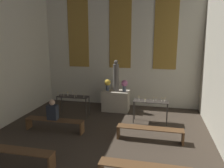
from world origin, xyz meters
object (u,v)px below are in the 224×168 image
object	(u,v)px
statue	(116,77)
candle_rack_right	(151,104)
pew_back_right	(150,131)
person_seated	(53,111)
altar	(116,101)
candle_rack_left	(73,99)
flower_vase_right	(124,84)
pew_back_left	(55,122)
pew_second_left	(15,153)
flower_vase_left	(108,84)

from	to	relation	value
statue	candle_rack_right	world-z (taller)	statue
pew_back_right	person_seated	distance (m)	3.44
altar	person_seated	xyz separation A→B (m)	(-1.73, -2.68, 0.30)
altar	candle_rack_left	distance (m)	1.99
candle_rack_right	flower_vase_right	bearing A→B (deg)	137.65
candle_rack_right	person_seated	world-z (taller)	person_seated
flower_vase_right	candle_rack_right	bearing A→B (deg)	-42.35
statue	pew_back_left	xyz separation A→B (m)	(-1.68, -2.68, -1.25)
pew_back_left	person_seated	bearing A→B (deg)	180.00
statue	flower_vase_right	distance (m)	0.51
candle_rack_left	pew_second_left	xyz separation A→B (m)	(-0.06, -3.74, -0.43)
pew_back_right	statue	bearing A→B (deg)	122.07
altar	flower_vase_right	world-z (taller)	flower_vase_right
altar	pew_second_left	distance (m)	5.14
altar	candle_rack_right	size ratio (longest dim) A/B	0.89
flower_vase_right	person_seated	distance (m)	3.45
statue	candle_rack_left	distance (m)	2.13
flower_vase_left	candle_rack_right	world-z (taller)	flower_vase_left
flower_vase_left	pew_back_left	bearing A→B (deg)	-115.74
candle_rack_right	candle_rack_left	bearing A→B (deg)	-179.98
altar	pew_back_right	bearing A→B (deg)	-57.93
pew_back_right	person_seated	xyz separation A→B (m)	(-3.41, 0.00, 0.43)
flower_vase_left	pew_back_left	world-z (taller)	flower_vase_left
pew_back_left	pew_back_right	bearing A→B (deg)	0.00
candle_rack_right	pew_back_right	world-z (taller)	candle_rack_right
pew_back_left	pew_back_right	size ratio (longest dim) A/B	1.00
flower_vase_left	pew_second_left	size ratio (longest dim) A/B	0.24
statue	pew_back_right	distance (m)	3.40
pew_second_left	pew_back_right	distance (m)	4.00
person_seated	flower_vase_right	bearing A→B (deg)	51.68
statue	flower_vase_right	world-z (taller)	statue
flower_vase_right	candle_rack_right	distance (m)	1.73
statue	pew_back_right	xyz separation A→B (m)	(1.68, -2.68, -1.25)
candle_rack_right	pew_back_left	world-z (taller)	candle_rack_right
flower_vase_left	pew_back_right	xyz separation A→B (m)	(2.07, -2.68, -0.91)
flower_vase_right	pew_back_left	bearing A→B (deg)	-127.64
pew_second_left	pew_back_right	world-z (taller)	same
flower_vase_right	pew_second_left	size ratio (longest dim) A/B	0.24
statue	flower_vase_right	size ratio (longest dim) A/B	2.72
flower_vase_right	candle_rack_left	distance (m)	2.34
candle_rack_right	pew_back_right	bearing A→B (deg)	-87.53
statue	flower_vase_right	xyz separation A→B (m)	(0.39, 0.00, -0.34)
altar	candle_rack_left	xyz separation A→B (m)	(-1.62, -1.12, 0.30)
flower_vase_left	candle_rack_right	distance (m)	2.34
statue	flower_vase_left	bearing A→B (deg)	180.00
statue	pew_back_left	world-z (taller)	statue
statue	pew_back_left	size ratio (longest dim) A/B	0.66
pew_second_left	flower_vase_right	bearing A→B (deg)	66.95
candle_rack_left	pew_back_left	xyz separation A→B (m)	(-0.06, -1.56, -0.43)
candle_rack_left	pew_back_left	world-z (taller)	candle_rack_left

